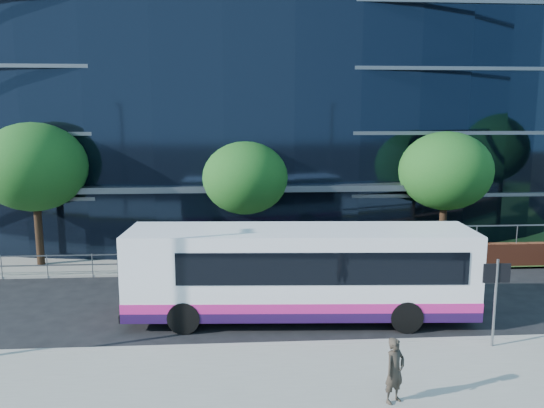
{
  "coord_description": "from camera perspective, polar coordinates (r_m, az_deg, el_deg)",
  "views": [
    {
      "loc": [
        -3.41,
        -16.72,
        7.25
      ],
      "look_at": [
        -1.76,
        8.0,
        3.13
      ],
      "focal_mm": 35.0,
      "sensor_mm": 36.0,
      "label": 1
    }
  ],
  "objects": [
    {
      "name": "ground",
      "position": [
        18.54,
        7.3,
        -13.65
      ],
      "size": [
        200.0,
        200.0,
        0.0
      ],
      "primitive_type": "plane",
      "color": "black",
      "rests_on": "ground"
    },
    {
      "name": "kerb",
      "position": [
        17.61,
        7.95,
        -14.67
      ],
      "size": [
        80.0,
        0.25,
        0.16
      ],
      "primitive_type": "cube",
      "color": "gray",
      "rests_on": "ground"
    },
    {
      "name": "yellow_line_outer",
      "position": [
        17.82,
        7.81,
        -14.63
      ],
      "size": [
        80.0,
        0.08,
        0.01
      ],
      "primitive_type": "cube",
      "color": "gold",
      "rests_on": "ground"
    },
    {
      "name": "yellow_line_inner",
      "position": [
        17.95,
        7.71,
        -14.44
      ],
      "size": [
        80.0,
        0.08,
        0.01
      ],
      "primitive_type": "cube",
      "color": "gold",
      "rests_on": "ground"
    },
    {
      "name": "far_forecourt",
      "position": [
        28.76,
        -8.89,
        -5.17
      ],
      "size": [
        50.0,
        8.0,
        0.1
      ],
      "primitive_type": "cube",
      "color": "gray",
      "rests_on": "ground"
    },
    {
      "name": "glass_office",
      "position": [
        37.58,
        -4.79,
        10.55
      ],
      "size": [
        44.0,
        23.1,
        16.0
      ],
      "color": "black",
      "rests_on": "ground"
    },
    {
      "name": "guard_railings",
      "position": [
        25.0,
        -14.33,
        -5.76
      ],
      "size": [
        24.0,
        0.05,
        1.1
      ],
      "color": "slate",
      "rests_on": "ground"
    },
    {
      "name": "apartment_block",
      "position": [
        82.07,
        22.22,
        11.45
      ],
      "size": [
        60.0,
        42.0,
        30.0
      ],
      "color": "#2D511E",
      "rests_on": "ground"
    },
    {
      "name": "street_sign",
      "position": [
        17.82,
        22.96,
        -7.96
      ],
      "size": [
        0.85,
        0.09,
        2.8
      ],
      "color": "slate",
      "rests_on": "pavement_near"
    },
    {
      "name": "tree_far_a",
      "position": [
        27.56,
        -24.22,
        3.64
      ],
      "size": [
        4.95,
        4.95,
        6.98
      ],
      "color": "black",
      "rests_on": "ground"
    },
    {
      "name": "tree_far_b",
      "position": [
        26.4,
        -2.9,
        2.82
      ],
      "size": [
        4.29,
        4.29,
        6.05
      ],
      "color": "black",
      "rests_on": "ground"
    },
    {
      "name": "tree_far_c",
      "position": [
        27.88,
        18.16,
        3.39
      ],
      "size": [
        4.62,
        4.62,
        6.51
      ],
      "color": "black",
      "rests_on": "ground"
    },
    {
      "name": "tree_dist_e",
      "position": [
        63.05,
        22.1,
        6.29
      ],
      "size": [
        4.62,
        4.62,
        6.51
      ],
      "color": "black",
      "rests_on": "ground"
    },
    {
      "name": "city_bus",
      "position": [
        19.09,
        3.34,
        -7.29
      ],
      "size": [
        12.38,
        3.49,
        3.31
      ],
      "rotation": [
        0.0,
        0.0,
        -0.06
      ],
      "color": "white",
      "rests_on": "ground"
    },
    {
      "name": "pedestrian_b",
      "position": [
        14.17,
        13.07,
        -17.05
      ],
      "size": [
        0.73,
        0.66,
        1.68
      ],
      "primitive_type": "imported",
      "rotation": [
        0.0,
        0.0,
        0.56
      ],
      "color": "#322B23",
      "rests_on": "pavement_near"
    }
  ]
}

